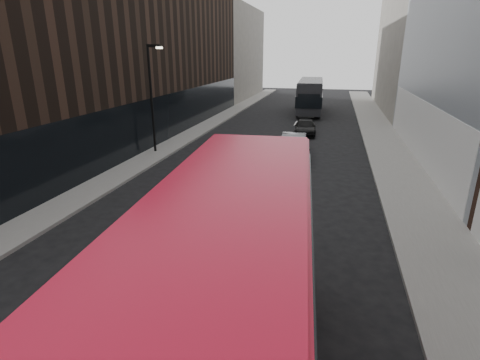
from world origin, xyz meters
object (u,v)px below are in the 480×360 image
Objects in this scene: street_lamp at (152,92)px; grey_bus at (310,95)px; red_bus at (214,350)px; car_b at (293,145)px; car_a at (297,151)px; car_c at (305,127)px.

street_lamp is 23.32m from grey_bus.
red_bus is 20.55m from car_b.
red_bus is 2.54× the size of car_b.
car_a is (9.68, 0.40, -3.50)m from street_lamp.
car_b is (-0.36, 1.05, 0.07)m from car_a.
red_bus is 2.70× the size of car_c.
car_a is 0.93× the size of car_c.
car_c is at bearing 42.79° from street_lamp.
red_bus reaches higher than car_b.
grey_bus is 2.91× the size of car_a.
car_c is at bearing -89.93° from grey_bus.
car_c is (0.22, 7.38, -0.13)m from car_b.
car_a is at bearing -92.78° from car_c.
car_a is (-0.65, 19.39, -1.87)m from red_bus.
car_a is (0.66, -21.00, -1.31)m from grey_bus.
red_bus is 27.90m from car_c.
street_lamp is 0.61× the size of red_bus.
red_bus reaches higher than car_c.
street_lamp reaches higher than car_c.
car_b is at bearing 88.49° from red_bus.
car_c is at bearing 85.37° from car_b.
car_b is 7.38m from car_c.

